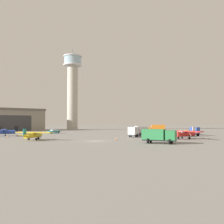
% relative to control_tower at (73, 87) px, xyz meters
% --- Properties ---
extents(ground_plane, '(400.00, 400.00, 0.00)m').
position_rel_control_tower_xyz_m(ground_plane, '(11.94, -74.66, -22.91)').
color(ground_plane, gray).
extents(control_tower, '(9.81, 9.81, 43.30)m').
position_rel_control_tower_xyz_m(control_tower, '(0.00, 0.00, 0.00)').
color(control_tower, '#B2AD9E').
rests_on(control_tower, ground_plane).
extents(hangar, '(37.45, 34.56, 10.51)m').
position_rel_control_tower_xyz_m(hangar, '(-30.64, -7.79, -17.64)').
color(hangar, gray).
rests_on(hangar, ground_plane).
extents(airplane_blue, '(7.44, 9.47, 2.82)m').
position_rel_control_tower_xyz_m(airplane_blue, '(-14.90, -53.69, -21.60)').
color(airplane_blue, '#2847A8').
rests_on(airplane_blue, ground_plane).
extents(airplane_yellow, '(8.97, 7.09, 2.69)m').
position_rel_control_tower_xyz_m(airplane_yellow, '(-2.31, -71.33, -21.66)').
color(airplane_yellow, gold).
rests_on(airplane_yellow, ground_plane).
extents(airplane_red, '(7.58, 9.44, 2.97)m').
position_rel_control_tower_xyz_m(airplane_red, '(33.83, -70.24, -21.53)').
color(airplane_red, red).
rests_on(airplane_red, ground_plane).
extents(truck_box_orange, '(6.32, 3.82, 3.24)m').
position_rel_control_tower_xyz_m(truck_box_orange, '(30.90, -53.21, -21.16)').
color(truck_box_orange, '#38383D').
rests_on(truck_box_orange, ground_plane).
extents(truck_box_green, '(6.68, 5.11, 2.76)m').
position_rel_control_tower_xyz_m(truck_box_green, '(24.14, -81.45, -21.33)').
color(truck_box_green, '#38383D').
rests_on(truck_box_green, ground_plane).
extents(truck_fuel_tanker_silver, '(6.41, 6.21, 3.02)m').
position_rel_control_tower_xyz_m(truck_fuel_tanker_silver, '(24.02, -61.20, -21.21)').
color(truck_fuel_tanker_silver, '#38383D').
rests_on(truck_fuel_tanker_silver, ground_plane).
extents(truck_flatbed_blue, '(6.24, 4.92, 2.58)m').
position_rel_control_tower_xyz_m(truck_flatbed_blue, '(40.39, -58.86, -21.66)').
color(truck_flatbed_blue, '#38383D').
rests_on(truck_flatbed_blue, ground_plane).
extents(car_yellow, '(3.42, 4.60, 1.37)m').
position_rel_control_tower_xyz_m(car_yellow, '(45.04, -50.01, -22.17)').
color(car_yellow, gold).
rests_on(car_yellow, ground_plane).
extents(car_teal, '(4.42, 4.08, 1.37)m').
position_rel_control_tower_xyz_m(car_teal, '(-2.94, -39.19, -22.17)').
color(car_teal, teal).
rests_on(car_teal, ground_plane).
extents(traffic_cone_near_left, '(0.36, 0.36, 0.69)m').
position_rel_control_tower_xyz_m(traffic_cone_near_left, '(16.75, -72.58, -22.57)').
color(traffic_cone_near_left, black).
rests_on(traffic_cone_near_left, ground_plane).
extents(traffic_cone_near_right, '(0.36, 0.36, 0.55)m').
position_rel_control_tower_xyz_m(traffic_cone_near_right, '(23.48, -69.37, -22.65)').
color(traffic_cone_near_right, black).
rests_on(traffic_cone_near_right, ground_plane).
extents(traffic_cone_mid_apron, '(0.36, 0.36, 0.65)m').
position_rel_control_tower_xyz_m(traffic_cone_mid_apron, '(-11.28, -61.61, -22.59)').
color(traffic_cone_mid_apron, black).
rests_on(traffic_cone_mid_apron, ground_plane).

